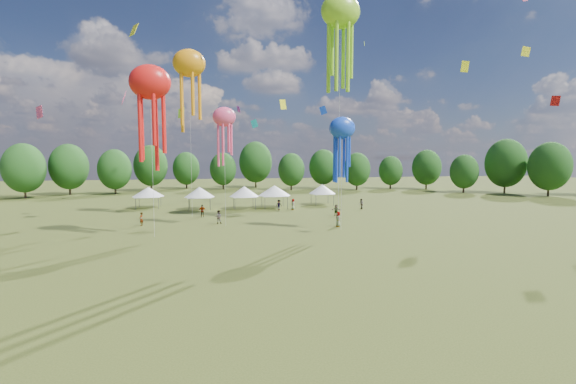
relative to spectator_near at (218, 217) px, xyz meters
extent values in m
plane|color=#384416|center=(7.75, -37.00, -0.89)|extent=(300.00, 300.00, 0.00)
imported|color=gray|center=(0.00, 0.00, 0.00)|extent=(0.96, 0.80, 1.79)
imported|color=gray|center=(12.65, 11.78, 0.03)|extent=(0.61, 0.91, 1.84)
imported|color=gray|center=(24.03, 9.97, 0.00)|extent=(0.68, 0.87, 1.79)
imported|color=gray|center=(10.24, 11.75, -0.03)|extent=(1.26, 0.94, 1.73)
imported|color=gray|center=(-2.16, 6.56, 0.02)|extent=(1.14, 0.63, 1.83)
imported|color=gray|center=(17.50, 3.79, -0.05)|extent=(1.62, 1.13, 1.68)
imported|color=gray|center=(-9.71, 0.54, -0.03)|extent=(0.53, 0.70, 1.72)
imported|color=gray|center=(14.74, -5.18, 0.06)|extent=(0.69, 0.98, 1.90)
cylinder|color=#47474C|center=(-13.19, 17.39, 0.05)|extent=(0.08, 0.08, 1.90)
cylinder|color=#47474C|center=(-13.19, 21.05, 0.05)|extent=(0.08, 0.08, 1.90)
cylinder|color=#47474C|center=(-9.53, 17.39, 0.05)|extent=(0.08, 0.08, 1.90)
cylinder|color=#47474C|center=(-9.53, 21.05, 0.05)|extent=(0.08, 0.08, 1.90)
cube|color=white|center=(-11.36, 19.22, 1.05)|extent=(4.06, 4.06, 0.10)
cone|color=white|center=(-11.36, 19.22, 1.91)|extent=(5.28, 5.28, 1.62)
cylinder|color=#47474C|center=(-4.36, 13.75, 0.10)|extent=(0.08, 0.08, 1.99)
cylinder|color=#47474C|center=(-4.36, 17.18, 0.10)|extent=(0.08, 0.08, 1.99)
cylinder|color=#47474C|center=(-0.94, 13.75, 0.10)|extent=(0.08, 0.08, 1.99)
cylinder|color=#47474C|center=(-0.94, 17.18, 0.10)|extent=(0.08, 0.08, 1.99)
cube|color=white|center=(-2.65, 15.47, 1.15)|extent=(3.82, 3.82, 0.10)
cone|color=white|center=(-2.65, 15.47, 2.05)|extent=(4.97, 4.97, 1.71)
cylinder|color=#47474C|center=(3.07, 12.97, 0.12)|extent=(0.08, 0.08, 2.02)
cylinder|color=#47474C|center=(3.07, 16.38, 0.12)|extent=(0.08, 0.08, 2.02)
cylinder|color=#47474C|center=(6.48, 12.97, 0.12)|extent=(0.08, 0.08, 2.02)
cylinder|color=#47474C|center=(6.48, 16.38, 0.12)|extent=(0.08, 0.08, 2.02)
cube|color=white|center=(4.77, 14.67, 1.18)|extent=(3.81, 3.81, 0.10)
cone|color=white|center=(4.77, 14.67, 2.09)|extent=(4.95, 4.95, 1.73)
cylinder|color=#47474C|center=(8.11, 13.09, 0.13)|extent=(0.08, 0.08, 2.05)
cylinder|color=#47474C|center=(8.11, 16.97, 0.13)|extent=(0.08, 0.08, 2.05)
cylinder|color=#47474C|center=(11.99, 13.09, 0.13)|extent=(0.08, 0.08, 2.05)
cylinder|color=#47474C|center=(11.99, 16.97, 0.13)|extent=(0.08, 0.08, 2.05)
cube|color=white|center=(10.05, 15.03, 1.21)|extent=(4.28, 4.28, 0.10)
cone|color=white|center=(10.05, 15.03, 2.14)|extent=(5.56, 5.56, 1.76)
cylinder|color=#47474C|center=(17.80, 15.91, 0.10)|extent=(0.08, 0.08, 1.98)
cylinder|color=#47474C|center=(17.80, 19.25, 0.10)|extent=(0.08, 0.08, 1.98)
cylinder|color=#47474C|center=(21.13, 15.91, 0.10)|extent=(0.08, 0.08, 1.98)
cylinder|color=#47474C|center=(21.13, 19.25, 0.10)|extent=(0.08, 0.08, 1.98)
cube|color=white|center=(19.46, 17.58, 1.14)|extent=(3.74, 3.74, 0.10)
cone|color=white|center=(19.46, 17.58, 2.03)|extent=(4.86, 4.86, 1.70)
ellipsoid|color=red|center=(-7.15, -7.24, 15.78)|extent=(4.34, 3.04, 3.69)
cylinder|color=beige|center=(-7.15, -7.24, 7.44)|extent=(0.03, 0.03, 16.67)
ellipsoid|color=#9DEA26|center=(15.84, -2.00, 26.58)|extent=(5.17, 3.62, 4.40)
cylinder|color=beige|center=(15.84, -2.00, 12.85)|extent=(0.03, 0.03, 27.48)
ellipsoid|color=blue|center=(14.39, -7.23, 11.27)|extent=(3.13, 2.19, 2.66)
cylinder|color=beige|center=(14.39, -7.23, 5.19)|extent=(0.03, 0.03, 12.17)
ellipsoid|color=orange|center=(-3.60, 7.40, 21.29)|extent=(4.64, 3.24, 3.94)
cylinder|color=beige|center=(-3.60, 7.40, 10.20)|extent=(0.03, 0.03, 22.18)
ellipsoid|color=#FD4A7D|center=(0.85, -1.74, 12.87)|extent=(2.87, 2.01, 2.44)
cylinder|color=beige|center=(0.85, -1.74, 5.99)|extent=(0.03, 0.03, 13.76)
cube|color=yellow|center=(12.40, 19.17, 17.44)|extent=(1.45, 0.76, 1.93)
cube|color=#9DEA26|center=(30.18, 24.62, 30.75)|extent=(0.39, 0.87, 1.02)
cube|color=#17B9C4|center=(6.57, 14.34, 13.47)|extent=(1.27, 0.67, 1.59)
cube|color=yellow|center=(45.96, 0.22, 23.71)|extent=(1.52, 0.52, 1.76)
cube|color=#FD4A7D|center=(-16.61, 28.93, 19.14)|extent=(1.08, 2.65, 2.75)
cube|color=yellow|center=(41.63, 8.44, 23.13)|extent=(1.46, 0.36, 1.85)
cube|color=blue|center=(23.41, 30.43, 17.98)|extent=(1.66, 0.76, 2.05)
cube|color=#FD4A7D|center=(-28.04, 20.08, 15.23)|extent=(1.50, 1.31, 2.31)
cube|color=purple|center=(4.02, 15.11, 15.89)|extent=(0.66, 1.21, 1.23)
cube|color=red|center=(45.23, -6.17, 15.50)|extent=(0.79, 0.96, 1.48)
cube|color=yellow|center=(-7.90, -11.55, 19.78)|extent=(0.99, 1.11, 1.18)
cube|color=#9DEA26|center=(-5.54, 18.93, 15.50)|extent=(1.12, 1.43, 1.90)
cylinder|color=#38281C|center=(-39.42, 41.19, 0.79)|extent=(0.44, 0.44, 3.36)
ellipsoid|color=#1F4918|center=(-39.42, 41.19, 5.62)|extent=(8.40, 8.40, 10.51)
cylinder|color=#38281C|center=(-32.93, 48.50, 0.81)|extent=(0.44, 0.44, 3.41)
ellipsoid|color=#1F4918|center=(-32.93, 48.50, 5.71)|extent=(8.53, 8.53, 10.66)
cylinder|color=#38281C|center=(-22.85, 48.03, 0.64)|extent=(0.44, 0.44, 3.07)
ellipsoid|color=#1F4918|center=(-22.85, 48.03, 5.05)|extent=(7.66, 7.66, 9.58)
cylinder|color=#38281C|center=(-15.76, 56.34, 0.82)|extent=(0.44, 0.44, 3.43)
ellipsoid|color=#1F4918|center=(-15.76, 56.34, 5.76)|extent=(8.58, 8.58, 10.73)
cylinder|color=#38281C|center=(-7.01, 61.96, 0.58)|extent=(0.44, 0.44, 2.95)
ellipsoid|color=#1F4918|center=(-7.01, 61.96, 4.82)|extent=(7.37, 7.37, 9.21)
cylinder|color=#38281C|center=(3.06, 58.06, 0.55)|extent=(0.44, 0.44, 2.89)
ellipsoid|color=#1F4918|center=(3.06, 58.06, 4.71)|extent=(7.23, 7.23, 9.04)
cylinder|color=#38281C|center=(12.67, 62.49, 1.03)|extent=(0.44, 0.44, 3.84)
ellipsoid|color=#1F4918|center=(12.67, 62.49, 6.54)|extent=(9.60, 9.60, 11.99)
cylinder|color=#38281C|center=(20.94, 51.44, 0.53)|extent=(0.44, 0.44, 2.84)
ellipsoid|color=#1F4918|center=(20.94, 51.44, 4.62)|extent=(7.11, 7.11, 8.89)
cylinder|color=#38281C|center=(30.68, 54.04, 0.69)|extent=(0.44, 0.44, 3.16)
ellipsoid|color=#1F4918|center=(30.68, 54.04, 5.23)|extent=(7.91, 7.91, 9.88)
cylinder|color=#38281C|center=(38.44, 48.29, 0.55)|extent=(0.44, 0.44, 2.88)
ellipsoid|color=#1F4918|center=(38.44, 48.29, 4.69)|extent=(7.21, 7.21, 9.01)
cylinder|color=#38281C|center=(49.27, 50.25, 0.42)|extent=(0.44, 0.44, 2.63)
ellipsoid|color=#1F4918|center=(49.27, 50.25, 4.20)|extent=(6.57, 6.57, 8.22)
cylinder|color=#38281C|center=(58.27, 46.73, 0.67)|extent=(0.44, 0.44, 3.13)
ellipsoid|color=#1F4918|center=(58.27, 46.73, 5.16)|extent=(7.81, 7.81, 9.77)
cylinder|color=#38281C|center=(61.39, 34.81, 0.47)|extent=(0.44, 0.44, 2.72)
ellipsoid|color=#1F4918|center=(61.39, 34.81, 4.37)|extent=(6.80, 6.80, 8.50)
cylinder|color=#38281C|center=(70.71, 31.92, 1.01)|extent=(0.44, 0.44, 3.81)
ellipsoid|color=#1F4918|center=(70.71, 31.92, 6.49)|extent=(9.52, 9.52, 11.90)
cylinder|color=#38281C|center=(74.32, 22.80, 0.86)|extent=(0.44, 0.44, 3.51)
ellipsoid|color=#1F4918|center=(74.32, 22.80, 5.91)|extent=(8.78, 8.78, 10.97)
camera|label=1|loc=(-1.42, -51.80, 7.76)|focal=24.47mm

